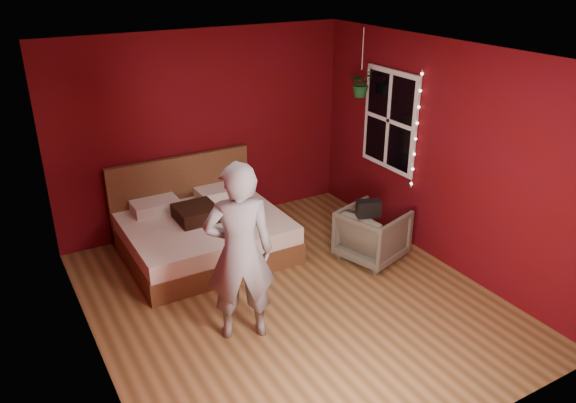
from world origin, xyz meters
name	(u,v)px	position (x,y,z in m)	size (l,w,h in m)	color
floor	(291,299)	(0.00, 0.00, 0.00)	(4.50, 4.50, 0.00)	olive
room_walls	(291,152)	(0.00, 0.00, 1.68)	(4.04, 4.54, 2.62)	#570913
window	(390,120)	(1.97, 0.90, 1.50)	(0.05, 0.97, 1.27)	white
fairy_lights	(416,131)	(1.94, 0.37, 1.50)	(0.04, 0.04, 1.45)	silver
bed	(203,232)	(-0.41, 1.48, 0.27)	(1.90, 1.62, 1.05)	brown
person	(240,253)	(-0.71, -0.26, 0.90)	(0.66, 0.43, 1.80)	gray
armchair	(372,234)	(1.31, 0.29, 0.33)	(0.70, 0.72, 0.65)	#64604F
handbag	(368,209)	(1.14, 0.18, 0.75)	(0.27, 0.14, 0.19)	black
throw_pillow	(196,213)	(-0.48, 1.44, 0.56)	(0.48, 0.48, 0.17)	black
hanging_plant	(361,83)	(1.78, 1.29, 1.92)	(0.36, 0.32, 0.86)	silver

